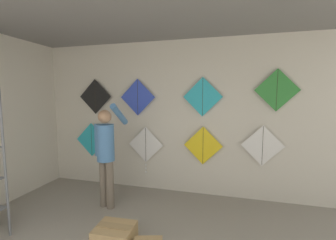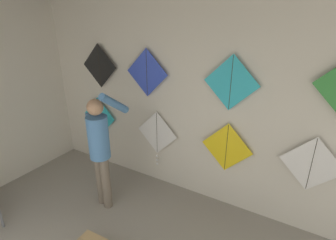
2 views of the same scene
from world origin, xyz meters
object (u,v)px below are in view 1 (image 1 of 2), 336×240
cardboard_box (115,236)px  kite_5 (138,97)px  kite_0 (92,140)px  kite_6 (203,97)px  kite_3 (263,146)px  kite_2 (203,146)px  kite_7 (277,90)px  shopkeeper (106,149)px  kite_1 (146,146)px  kite_4 (95,97)px

cardboard_box → kite_5: bearing=102.7°
cardboard_box → kite_0: bearing=130.1°
cardboard_box → kite_6: (0.84, 1.67, 1.66)m
kite_3 → cardboard_box: bearing=-138.0°
cardboard_box → kite_6: 2.50m
kite_0 → kite_2: bearing=0.0°
kite_6 → kite_7: (1.18, 0.00, 0.11)m
shopkeeper → cardboard_box: 1.32m
kite_3 → kite_6: 1.29m
shopkeeper → kite_3: shopkeeper is taller
kite_1 → kite_2: (1.09, 0.00, 0.07)m
kite_3 → kite_5: bearing=180.0°
kite_2 → kite_7: size_ratio=1.00×
kite_5 → kite_0: bearing=180.0°
kite_5 → kite_6: bearing=0.0°
shopkeeper → cardboard_box: (0.59, -0.84, -0.83)m
kite_1 → kite_0: bearing=180.0°
kite_5 → kite_7: bearing=0.0°
kite_1 → kite_4: (-1.06, 0.00, 0.94)m
kite_2 → kite_0: bearing=180.0°
kite_0 → kite_6: bearing=0.0°
kite_1 → kite_7: kite_7 is taller
kite_7 → kite_6: bearing=180.0°
kite_3 → kite_4: (-3.13, 0.00, 0.81)m
kite_0 → kite_7: size_ratio=1.00×
kite_4 → kite_0: bearing=180.0°
shopkeeper → kite_1: size_ratio=1.88×
shopkeeper → kite_5: kite_5 is taller
kite_6 → shopkeeper: bearing=-149.9°
shopkeeper → kite_1: (0.36, 0.83, -0.11)m
cardboard_box → kite_4: 2.68m
shopkeeper → kite_2: shopkeeper is taller
kite_5 → shopkeeper: bearing=-104.1°
kite_4 → kite_5: 0.91m
kite_0 → kite_7: bearing=0.0°
kite_2 → kite_5: size_ratio=1.00×
kite_3 → kite_6: size_ratio=1.00×
kite_4 → kite_2: bearing=0.0°
cardboard_box → kite_1: size_ratio=0.52×
kite_0 → kite_3: size_ratio=1.00×
kite_5 → kite_2: bearing=0.0°
cardboard_box → kite_0: (-1.40, 1.67, 0.79)m
kite_0 → kite_4: bearing=0.0°
kite_1 → kite_2: size_ratio=1.30×
kite_0 → kite_6: size_ratio=1.00×
cardboard_box → kite_5: (-0.38, 1.67, 1.66)m
kite_0 → kite_1: size_ratio=0.77×
kite_2 → cardboard_box: bearing=-117.4°
cardboard_box → kite_6: bearing=63.2°
kite_4 → kite_6: 2.13m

